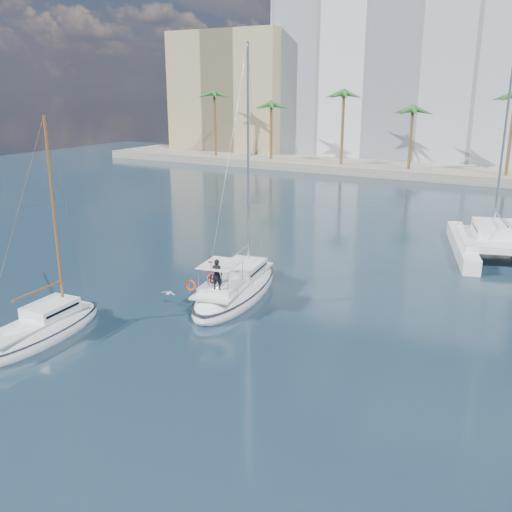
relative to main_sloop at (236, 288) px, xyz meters
The scene contains 10 objects.
ground 4.10m from the main_sloop, 59.76° to the right, with size 160.00×160.00×0.00m, color black.
quay 57.52m from the main_sloop, 87.96° to the left, with size 120.00×14.00×1.20m, color gray.
building_modern 71.48m from the main_sloop, 98.15° to the left, with size 42.00×16.00×28.00m, color silver.
building_tan_left 77.43m from the main_sloop, 121.39° to the left, with size 22.00×14.00×22.00m, color tan.
palm_left 63.07m from the main_sloop, 120.85° to the left, with size 3.60×3.60×12.30m.
palm_centre 54.41m from the main_sloop, 87.81° to the left, with size 3.60×3.60×12.30m.
main_sloop is the anchor object (origin of this frame).
small_sloop 11.50m from the main_sloop, 118.39° to the right, with size 3.27×8.39×11.77m.
catamaran 21.63m from the main_sloop, 54.47° to the left, with size 9.35×13.40×17.72m.
seagull 4.17m from the main_sloop, 130.68° to the right, with size 0.96×0.41×0.18m.
Camera 1 is at (15.43, -24.54, 12.40)m, focal length 40.00 mm.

